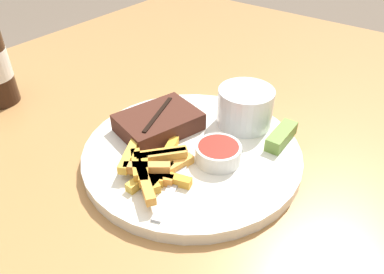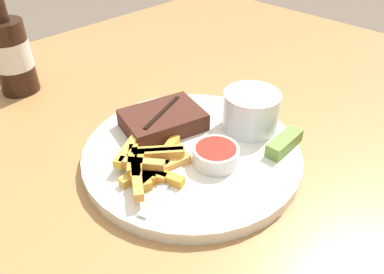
# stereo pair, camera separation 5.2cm
# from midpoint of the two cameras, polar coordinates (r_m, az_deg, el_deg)

# --- Properties ---
(dining_table) EXTENTS (1.39, 1.17, 0.76)m
(dining_table) POSITION_cam_midpoint_polar(r_m,az_deg,el_deg) (0.59, -2.55, -8.65)
(dining_table) COLOR #A87542
(dining_table) RESTS_ON ground_plane
(dinner_plate) EXTENTS (0.31, 0.31, 0.02)m
(dinner_plate) POSITION_cam_midpoint_polar(r_m,az_deg,el_deg) (0.54, -2.77, -2.58)
(dinner_plate) COLOR silver
(dinner_plate) RESTS_ON dining_table
(steak_portion) EXTENTS (0.14, 0.11, 0.03)m
(steak_portion) POSITION_cam_midpoint_polar(r_m,az_deg,el_deg) (0.57, -7.75, 2.17)
(steak_portion) COLOR #472319
(steak_portion) RESTS_ON dinner_plate
(fries_pile) EXTENTS (0.13, 0.12, 0.02)m
(fries_pile) POSITION_cam_midpoint_polar(r_m,az_deg,el_deg) (0.49, -8.92, -4.83)
(fries_pile) COLOR orange
(fries_pile) RESTS_ON dinner_plate
(coleslaw_cup) EXTENTS (0.08, 0.08, 0.06)m
(coleslaw_cup) POSITION_cam_midpoint_polar(r_m,az_deg,el_deg) (0.57, 5.55, 4.77)
(coleslaw_cup) COLOR white
(coleslaw_cup) RESTS_ON dinner_plate
(dipping_sauce_cup) EXTENTS (0.06, 0.06, 0.02)m
(dipping_sauce_cup) POSITION_cam_midpoint_polar(r_m,az_deg,el_deg) (0.50, 1.06, -2.49)
(dipping_sauce_cup) COLOR silver
(dipping_sauce_cup) RESTS_ON dinner_plate
(pickle_spear) EXTENTS (0.07, 0.03, 0.02)m
(pickle_spear) POSITION_cam_midpoint_polar(r_m,az_deg,el_deg) (0.55, 10.85, 0.02)
(pickle_spear) COLOR olive
(pickle_spear) RESTS_ON dinner_plate
(fork_utensil) EXTENTS (0.13, 0.06, 0.00)m
(fork_utensil) POSITION_cam_midpoint_polar(r_m,az_deg,el_deg) (0.48, -6.08, -7.51)
(fork_utensil) COLOR #B7B7BC
(fork_utensil) RESTS_ON dinner_plate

